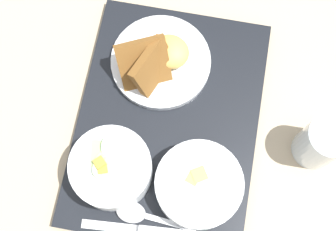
{
  "coord_description": "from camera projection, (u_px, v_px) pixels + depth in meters",
  "views": [
    {
      "loc": [
        -0.22,
        -0.01,
        0.8
      ],
      "look_at": [
        0.0,
        0.0,
        0.05
      ],
      "focal_mm": 50.0,
      "sensor_mm": 36.0,
      "label": 1
    }
  ],
  "objects": [
    {
      "name": "glass_water",
      "position": [
        320.0,
        143.0,
        0.78
      ],
      "size": [
        0.07,
        0.07,
        0.11
      ],
      "color": "silver",
      "rests_on": "ground_plane"
    },
    {
      "name": "bowl_soup",
      "position": [
        199.0,
        185.0,
        0.76
      ],
      "size": [
        0.14,
        0.14,
        0.05
      ],
      "color": "silver",
      "rests_on": "serving_tray"
    },
    {
      "name": "ground_plane",
      "position": [
        168.0,
        123.0,
        0.83
      ],
      "size": [
        4.0,
        4.0,
        0.0
      ],
      "primitive_type": "plane",
      "color": "tan"
    },
    {
      "name": "serving_tray",
      "position": [
        168.0,
        122.0,
        0.83
      ],
      "size": [
        0.47,
        0.37,
        0.02
      ],
      "color": "black",
      "rests_on": "ground_plane"
    },
    {
      "name": "spoon",
      "position": [
        141.0,
        215.0,
        0.77
      ],
      "size": [
        0.05,
        0.14,
        0.01
      ],
      "rotation": [
        0.0,
        0.0,
        1.34
      ],
      "color": "silver",
      "rests_on": "serving_tray"
    },
    {
      "name": "bowl_salad",
      "position": [
        111.0,
        168.0,
        0.76
      ],
      "size": [
        0.13,
        0.13,
        0.07
      ],
      "color": "silver",
      "rests_on": "serving_tray"
    },
    {
      "name": "plate_main",
      "position": [
        159.0,
        61.0,
        0.83
      ],
      "size": [
        0.18,
        0.18,
        0.09
      ],
      "color": "silver",
      "rests_on": "serving_tray"
    }
  ]
}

